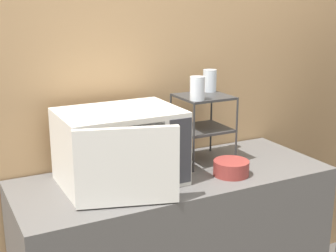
{
  "coord_description": "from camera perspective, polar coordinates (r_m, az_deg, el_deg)",
  "views": [
    {
      "loc": [
        -1.0,
        -1.56,
        1.72
      ],
      "look_at": [
        -0.02,
        0.33,
        1.14
      ],
      "focal_mm": 50.0,
      "sensor_mm": 36.0,
      "label": 1
    }
  ],
  "objects": [
    {
      "name": "glass_back_right",
      "position": [
        2.46,
        5.11,
        5.54
      ],
      "size": [
        0.07,
        0.07,
        0.11
      ],
      "color": "silver",
      "rests_on": "dish_rack"
    },
    {
      "name": "dish_rack",
      "position": [
        2.38,
        4.33,
        1.44
      ],
      "size": [
        0.26,
        0.25,
        0.35
      ],
      "color": "#333333",
      "rests_on": "counter"
    },
    {
      "name": "bowl",
      "position": [
        2.27,
        7.71,
        -5.11
      ],
      "size": [
        0.17,
        0.17,
        0.07
      ],
      "color": "maroon",
      "rests_on": "counter"
    },
    {
      "name": "wall_back",
      "position": [
        2.45,
        -2.89,
        5.31
      ],
      "size": [
        8.0,
        0.06,
        2.6
      ],
      "color": "tan",
      "rests_on": "ground_plane"
    },
    {
      "name": "microwave",
      "position": [
        2.12,
        -5.85,
        -2.63
      ],
      "size": [
        0.55,
        0.53,
        0.34
      ],
      "color": "silver",
      "rests_on": "counter"
    },
    {
      "name": "glass_front_left",
      "position": [
        2.24,
        3.59,
        4.6
      ],
      "size": [
        0.07,
        0.07,
        0.11
      ],
      "color": "silver",
      "rests_on": "dish_rack"
    }
  ]
}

